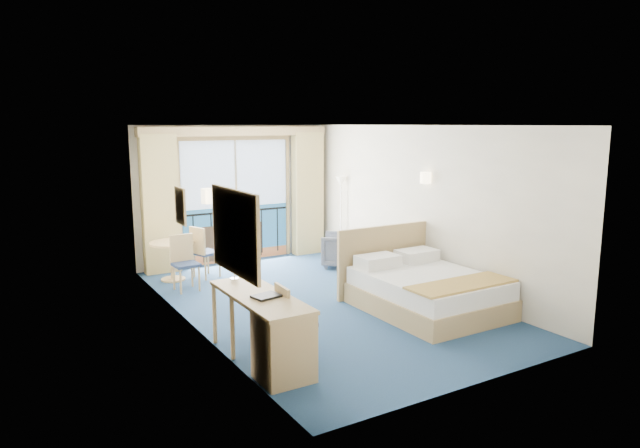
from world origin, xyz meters
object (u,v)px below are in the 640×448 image
(bed, at_px, (424,289))
(armchair, at_px, (341,250))
(floor_lamp, at_px, (341,197))
(round_table, at_px, (172,251))
(nightstand, at_px, (396,265))
(desk, at_px, (278,337))
(table_chair_a, at_px, (203,249))
(table_chair_b, at_px, (184,259))
(desk_chair, at_px, (291,317))

(bed, bearing_deg, armchair, 82.68)
(floor_lamp, xyz_separation_m, round_table, (-3.43, 0.14, -0.75))
(nightstand, height_order, desk, desk)
(armchair, bearing_deg, nightstand, 48.35)
(floor_lamp, bearing_deg, armchair, -122.46)
(nightstand, xyz_separation_m, table_chair_a, (-2.79, 1.97, 0.23))
(floor_lamp, distance_m, table_chair_a, 3.02)
(table_chair_a, relative_size, table_chair_b, 1.02)
(armchair, relative_size, table_chair_b, 0.78)
(nightstand, height_order, table_chair_a, table_chair_a)
(bed, xyz_separation_m, table_chair_a, (-2.21, 3.38, 0.21))
(desk_chair, height_order, round_table, desk_chair)
(bed, relative_size, desk_chair, 2.37)
(desk, height_order, desk_chair, desk_chair)
(bed, distance_m, armchair, 2.85)
(floor_lamp, height_order, desk, floor_lamp)
(nightstand, distance_m, table_chair_a, 3.42)
(nightstand, relative_size, floor_lamp, 0.35)
(bed, bearing_deg, nightstand, 67.55)
(armchair, bearing_deg, bed, 32.03)
(bed, xyz_separation_m, floor_lamp, (0.71, 3.38, 0.96))
(desk_chair, relative_size, table_chair_b, 0.98)
(desk, xyz_separation_m, table_chair_b, (0.15, 3.76, 0.07))
(desk_chair, height_order, table_chair_b, table_chair_b)
(bed, bearing_deg, round_table, 127.66)
(round_table, bearing_deg, table_chair_a, -14.86)
(desk, bearing_deg, table_chair_a, 81.29)
(floor_lamp, xyz_separation_m, desk_chair, (-3.25, -3.94, -0.77))
(bed, distance_m, desk, 3.00)
(table_chair_b, bearing_deg, round_table, 87.66)
(desk_chair, relative_size, table_chair_a, 0.96)
(armchair, bearing_deg, table_chair_b, -51.25)
(nightstand, distance_m, round_table, 3.92)
(bed, xyz_separation_m, desk, (-2.86, -0.90, 0.13))
(round_table, height_order, table_chair_b, table_chair_b)
(desk_chair, bearing_deg, round_table, 6.43)
(desk_chair, bearing_deg, floor_lamp, -35.65)
(nightstand, bearing_deg, table_chair_b, 156.42)
(floor_lamp, distance_m, desk, 5.64)
(table_chair_a, bearing_deg, armchair, -121.60)
(armchair, height_order, table_chair_b, table_chair_b)
(bed, distance_m, table_chair_b, 3.94)
(nightstand, relative_size, table_chair_a, 0.64)
(table_chair_a, bearing_deg, round_table, 55.84)
(desk, height_order, table_chair_a, table_chair_a)
(floor_lamp, distance_m, round_table, 3.51)
(desk, relative_size, desk_chair, 1.91)
(bed, relative_size, nightstand, 3.54)
(bed, relative_size, armchair, 2.97)
(nightstand, xyz_separation_m, desk, (-3.45, -2.32, 0.14))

